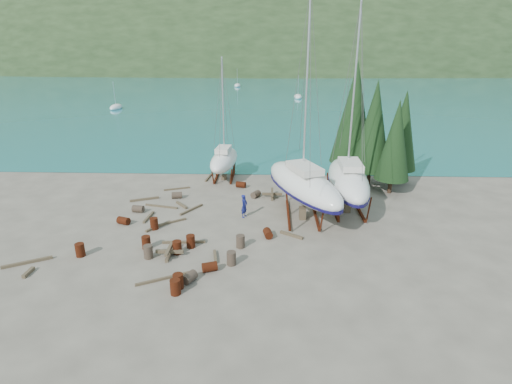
{
  "coord_description": "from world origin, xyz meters",
  "views": [
    {
      "loc": [
        2.93,
        -24.92,
        12.77
      ],
      "look_at": [
        1.94,
        3.0,
        2.49
      ],
      "focal_mm": 28.0,
      "sensor_mm": 36.0,
      "label": 1
    }
  ],
  "objects_px": {
    "large_sailboat_far": "(348,179)",
    "large_sailboat_near": "(303,184)",
    "worker": "(244,206)",
    "small_sailboat_shore": "(224,160)"
  },
  "relations": [
    {
      "from": "large_sailboat_near",
      "to": "large_sailboat_far",
      "type": "relative_size",
      "value": 1.05
    },
    {
      "from": "small_sailboat_shore",
      "to": "worker",
      "type": "xyz_separation_m",
      "value": [
        2.65,
        -9.8,
        -1.01
      ]
    },
    {
      "from": "large_sailboat_near",
      "to": "worker",
      "type": "xyz_separation_m",
      "value": [
        -4.57,
        -0.39,
        -1.75
      ]
    },
    {
      "from": "large_sailboat_near",
      "to": "worker",
      "type": "bearing_deg",
      "value": 161.8
    },
    {
      "from": "worker",
      "to": "large_sailboat_far",
      "type": "bearing_deg",
      "value": -53.41
    },
    {
      "from": "large_sailboat_near",
      "to": "worker",
      "type": "distance_m",
      "value": 4.9
    },
    {
      "from": "large_sailboat_far",
      "to": "large_sailboat_near",
      "type": "bearing_deg",
      "value": -156.65
    },
    {
      "from": "large_sailboat_far",
      "to": "worker",
      "type": "relative_size",
      "value": 8.5
    },
    {
      "from": "large_sailboat_near",
      "to": "large_sailboat_far",
      "type": "height_order",
      "value": "large_sailboat_near"
    },
    {
      "from": "worker",
      "to": "large_sailboat_near",
      "type": "bearing_deg",
      "value": -61.5
    }
  ]
}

